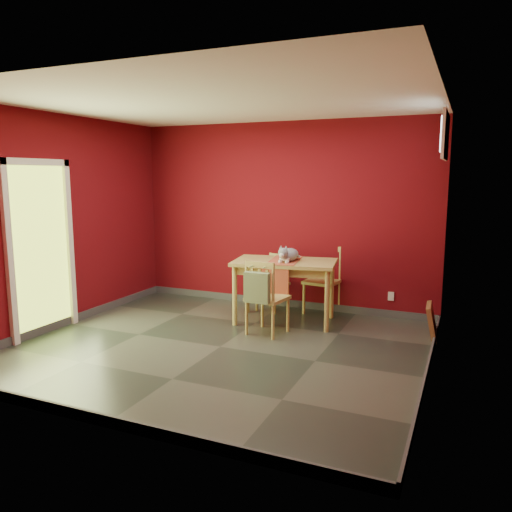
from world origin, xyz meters
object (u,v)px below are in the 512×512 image
at_px(dining_table, 285,268).
at_px(tote_bag, 257,288).
at_px(chair_far_left, 274,282).
at_px(cat, 289,252).
at_px(chair_near, 266,296).
at_px(picture_frame, 432,322).
at_px(chair_far_right, 323,279).

distance_m(dining_table, tote_bag, 0.82).
distance_m(dining_table, chair_far_left, 0.69).
xyz_separation_m(chair_far_left, cat, (0.42, -0.55, 0.53)).
bearing_deg(cat, chair_far_left, 113.11).
bearing_deg(dining_table, chair_far_left, 124.21).
relative_size(chair_near, picture_frame, 2.13).
bearing_deg(picture_frame, chair_far_left, 166.58).
bearing_deg(chair_far_right, chair_near, -106.31).
xyz_separation_m(chair_far_right, picture_frame, (1.52, -0.68, -0.27)).
xyz_separation_m(dining_table, cat, (0.07, -0.04, 0.22)).
bearing_deg(dining_table, chair_far_right, 62.52).
bearing_deg(chair_near, tote_bag, -95.49).
xyz_separation_m(chair_far_right, cat, (-0.28, -0.70, 0.46)).
relative_size(chair_far_right, tote_bag, 2.18).
distance_m(chair_near, cat, 0.74).
bearing_deg(tote_bag, chair_far_right, 75.24).
xyz_separation_m(chair_far_left, tote_bag, (0.30, -1.33, 0.22)).
relative_size(chair_far_left, picture_frame, 1.85).
distance_m(chair_near, picture_frame, 1.99).
distance_m(chair_far_left, chair_near, 1.16).
bearing_deg(picture_frame, cat, -179.38).
relative_size(cat, picture_frame, 1.10).
bearing_deg(tote_bag, picture_frame, 22.73).
height_order(chair_far_left, chair_far_right, chair_far_right).
bearing_deg(tote_bag, cat, 81.73).
distance_m(cat, picture_frame, 1.94).
relative_size(chair_near, cat, 1.93).
bearing_deg(dining_table, cat, -28.24).
height_order(dining_table, picture_frame, dining_table).
relative_size(chair_far_left, chair_far_right, 0.86).
xyz_separation_m(chair_near, cat, (0.09, 0.56, 0.47)).
distance_m(dining_table, chair_near, 0.65).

